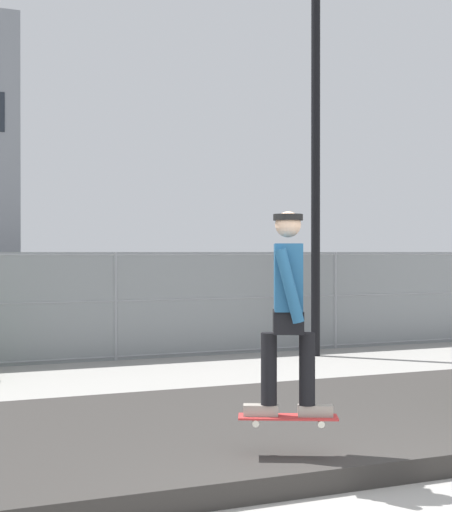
{
  "coord_description": "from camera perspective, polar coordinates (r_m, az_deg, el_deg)",
  "views": [
    {
      "loc": [
        -2.51,
        -4.04,
        1.85
      ],
      "look_at": [
        0.55,
        4.01,
        1.8
      ],
      "focal_mm": 49.61,
      "sensor_mm": 36.0,
      "label": 1
    }
  ],
  "objects": [
    {
      "name": "parked_car_mid",
      "position": [
        16.14,
        -0.24,
        -3.28
      ],
      "size": [
        4.52,
        2.19,
        1.66
      ],
      "color": "maroon",
      "rests_on": "ground_plane"
    },
    {
      "name": "parked_car_far",
      "position": [
        19.15,
        16.92,
        -2.72
      ],
      "size": [
        4.52,
        2.2,
        1.66
      ],
      "color": "silver",
      "rests_on": "ground_plane"
    },
    {
      "name": "street_lamp",
      "position": [
        12.96,
        7.24,
        11.95
      ],
      "size": [
        0.44,
        0.44,
        7.23
      ],
      "color": "black",
      "rests_on": "ground_plane"
    },
    {
      "name": "gravel_berm",
      "position": [
        7.16,
        0.4,
        -13.88
      ],
      "size": [
        13.29,
        3.47,
        0.19
      ],
      "primitive_type": "cube",
      "color": "#33302D",
      "rests_on": "ground_plane"
    },
    {
      "name": "chain_fence",
      "position": [
        12.23,
        -8.9,
        -3.99
      ],
      "size": [
        25.63,
        0.06,
        1.85
      ],
      "color": "gray",
      "rests_on": "ground_plane"
    },
    {
      "name": "skateboard",
      "position": [
        5.87,
        5.02,
        -12.85
      ],
      "size": [
        0.81,
        0.5,
        0.07
      ],
      "color": "#B22D2D"
    },
    {
      "name": "skater",
      "position": [
        5.73,
        5.02,
        -3.64
      ],
      "size": [
        0.7,
        0.62,
        1.65
      ],
      "color": "gray",
      "rests_on": "skateboard"
    }
  ]
}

